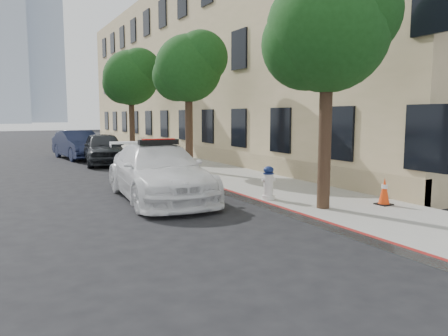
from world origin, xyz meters
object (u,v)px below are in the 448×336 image
parked_car_far (78,145)px  traffic_cone (384,191)px  fire_hydrant (268,183)px  police_car (159,172)px  parked_car_mid (103,148)px

parked_car_far → traffic_cone: (4.44, -16.65, -0.27)m
fire_hydrant → police_car: bearing=150.7°
traffic_cone → police_car: bearing=137.5°
traffic_cone → parked_car_mid: bearing=105.8°
police_car → parked_car_mid: bearing=90.6°
police_car → parked_car_mid: size_ratio=1.23×
parked_car_mid → fire_hydrant: parked_car_mid is taller
police_car → fire_hydrant: size_ratio=6.26×
parked_car_mid → parked_car_far: 3.23m
police_car → parked_car_mid: 9.49m
police_car → fire_hydrant: police_car is taller
parked_car_far → traffic_cone: bearing=-82.7°
parked_car_mid → parked_car_far: size_ratio=0.97×
police_car → traffic_cone: police_car is taller
police_car → parked_car_far: 12.63m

